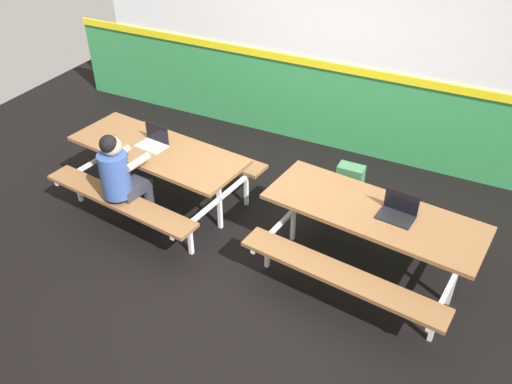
# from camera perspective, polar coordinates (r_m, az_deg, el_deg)

# --- Properties ---
(ground_plane) EXTENTS (10.00, 10.00, 0.02)m
(ground_plane) POSITION_cam_1_polar(r_m,az_deg,el_deg) (5.68, -0.80, -5.53)
(ground_plane) COLOR black
(accent_backdrop) EXTENTS (8.00, 0.14, 2.60)m
(accent_backdrop) POSITION_cam_1_polar(r_m,az_deg,el_deg) (6.91, 8.30, 14.18)
(accent_backdrop) COLOR #338C4C
(accent_backdrop) RESTS_ON ground
(picnic_table_left) EXTENTS (2.11, 1.77, 0.74)m
(picnic_table_left) POSITION_cam_1_polar(r_m,az_deg,el_deg) (6.01, -10.47, 3.30)
(picnic_table_left) COLOR brown
(picnic_table_left) RESTS_ON ground
(picnic_table_right) EXTENTS (2.11, 1.77, 0.74)m
(picnic_table_right) POSITION_cam_1_polar(r_m,az_deg,el_deg) (5.12, 12.32, -3.39)
(picnic_table_right) COLOR brown
(picnic_table_right) RESTS_ON ground
(student_nearer) EXTENTS (0.39, 0.54, 1.21)m
(student_nearer) POSITION_cam_1_polar(r_m,az_deg,el_deg) (5.61, -14.29, 1.81)
(student_nearer) COLOR #2D2D38
(student_nearer) RESTS_ON ground
(laptop_silver) EXTENTS (0.34, 0.26, 0.22)m
(laptop_silver) POSITION_cam_1_polar(r_m,az_deg,el_deg) (5.97, -10.97, 5.37)
(laptop_silver) COLOR silver
(laptop_silver) RESTS_ON picnic_table_left
(laptop_dark) EXTENTS (0.34, 0.26, 0.22)m
(laptop_dark) POSITION_cam_1_polar(r_m,az_deg,el_deg) (4.97, 15.00, -2.08)
(laptop_dark) COLOR black
(laptop_dark) RESTS_ON picnic_table_right
(backpack_dark) EXTENTS (0.30, 0.22, 0.44)m
(backpack_dark) POSITION_cam_1_polar(r_m,az_deg,el_deg) (6.29, 10.05, 1.04)
(backpack_dark) COLOR #3F724C
(backpack_dark) RESTS_ON ground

